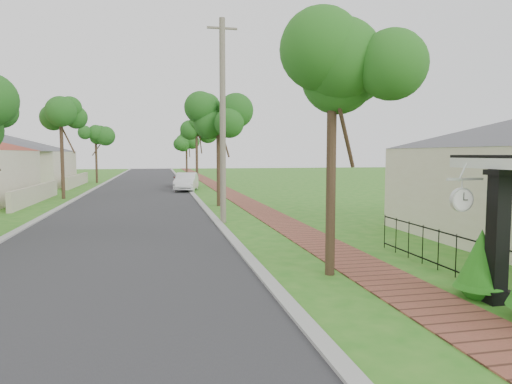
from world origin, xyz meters
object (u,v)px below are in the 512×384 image
object	(u,v)px
porch_post	(497,244)
near_tree	(332,84)
parked_car_red	(183,179)
utility_pole	(223,121)
station_clock	(462,198)
parked_car_white	(186,182)

from	to	relation	value
porch_post	near_tree	bearing A→B (deg)	133.23
parked_car_red	near_tree	size ratio (longest dim) A/B	0.69
utility_pole	station_clock	bearing A→B (deg)	-73.43
near_tree	station_clock	xyz separation A→B (m)	(1.85, -2.10, -2.43)
utility_pole	near_tree	bearing A→B (deg)	-81.30
parked_car_white	near_tree	size ratio (longest dim) A/B	0.75
near_tree	utility_pole	distance (m)	8.60
porch_post	near_tree	size ratio (longest dim) A/B	0.46
near_tree	parked_car_red	bearing A→B (deg)	93.61
parked_car_red	utility_pole	bearing A→B (deg)	-83.89
parked_car_red	utility_pole	size ratio (longest dim) A/B	0.46
porch_post	utility_pole	world-z (taller)	utility_pole
porch_post	parked_car_white	size ratio (longest dim) A/B	0.61
parked_car_red	near_tree	xyz separation A→B (m)	(1.85, -29.41, 3.73)
parked_car_white	parked_car_red	bearing A→B (deg)	101.00
porch_post	parked_car_red	size ratio (longest dim) A/B	0.67
porch_post	parked_car_red	bearing A→B (deg)	97.51
porch_post	parked_car_white	xyz separation A→B (m)	(-4.15, 27.43, -0.44)
station_clock	parked_car_red	bearing A→B (deg)	96.71
porch_post	parked_car_white	distance (m)	27.75
parked_car_red	station_clock	xyz separation A→B (m)	(3.71, -31.51, 1.31)
parked_car_red	station_clock	world-z (taller)	station_clock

